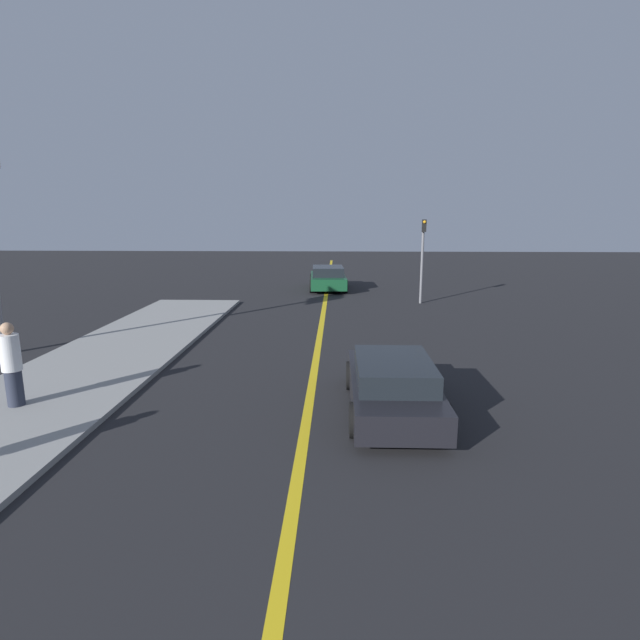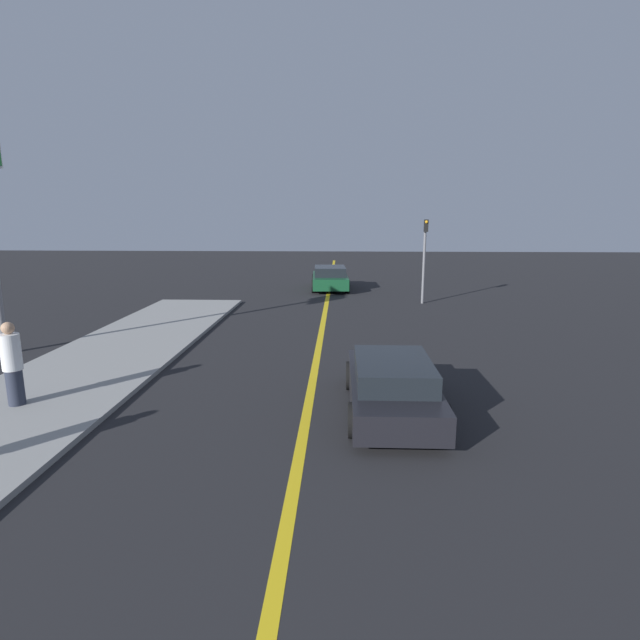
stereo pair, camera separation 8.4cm
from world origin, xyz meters
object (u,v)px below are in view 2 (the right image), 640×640
Objects in this scene: car_near_right_lane at (392,385)px; car_ahead_center at (330,278)px; pedestrian_mid_group at (12,364)px; traffic_light at (424,252)px.

car_ahead_center reaches higher than car_near_right_lane.
pedestrian_mid_group is (-6.13, -17.86, 0.37)m from car_ahead_center.
car_ahead_center is 1.15× the size of traffic_light.
car_ahead_center is 6.46m from traffic_light.
traffic_light is (10.54, 13.46, 1.38)m from pedestrian_mid_group.
pedestrian_mid_group is at bearing -128.06° from traffic_light.
pedestrian_mid_group is at bearing -111.76° from car_ahead_center.
car_near_right_lane is 0.96× the size of car_ahead_center.
car_ahead_center is 18.88m from pedestrian_mid_group.
traffic_light reaches higher than car_ahead_center.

